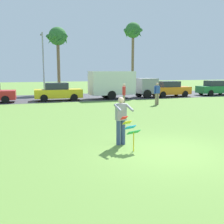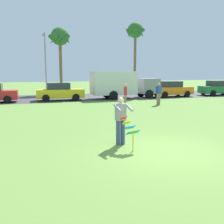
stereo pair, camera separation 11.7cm
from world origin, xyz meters
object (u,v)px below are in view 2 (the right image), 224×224
at_px(parked_car_orange, 172,89).
at_px(palm_tree_centre_far, 135,33).
at_px(person_walker_far, 125,94).
at_px(person_walker_near, 159,93).
at_px(parked_truck_grey_van, 122,84).
at_px(palm_tree_right_near, 60,39).
at_px(kite_held, 130,128).
at_px(parked_car_yellow, 60,92).
at_px(streetlight_pole, 45,59).
at_px(person_kite_flyer, 121,119).
at_px(parked_car_green, 218,88).

relative_size(parked_car_orange, palm_tree_centre_far, 0.46).
bearing_deg(person_walker_far, person_walker_near, 7.01).
height_order(parked_truck_grey_van, person_walker_near, parked_truck_grey_van).
relative_size(parked_truck_grey_van, parked_car_orange, 1.60).
distance_m(palm_tree_centre_far, person_walker_near, 17.85).
height_order(parked_truck_grey_van, palm_tree_right_near, palm_tree_right_near).
relative_size(kite_held, parked_truck_grey_van, 0.17).
height_order(palm_tree_right_near, person_walker_far, palm_tree_right_near).
bearing_deg(parked_car_yellow, person_walker_far, -55.37).
distance_m(parked_truck_grey_van, palm_tree_right_near, 10.54).
height_order(person_walker_near, person_walker_far, same).
xyz_separation_m(parked_car_yellow, streetlight_pole, (-0.64, 7.68, 3.22)).
bearing_deg(streetlight_pole, parked_truck_grey_van, -49.44).
bearing_deg(palm_tree_centre_far, person_kite_flyer, -113.73).
bearing_deg(person_kite_flyer, parked_car_green, 42.28).
xyz_separation_m(parked_car_yellow, palm_tree_centre_far, (11.63, 10.29, 6.96)).
height_order(person_kite_flyer, person_walker_near, same).
height_order(parked_car_orange, parked_car_green, same).
relative_size(person_kite_flyer, kite_held, 1.54).
bearing_deg(person_walker_near, kite_held, -122.12).
distance_m(person_kite_flyer, palm_tree_right_near, 24.03).
bearing_deg(kite_held, person_walker_near, 57.88).
bearing_deg(person_walker_near, streetlight_pole, 120.07).
distance_m(kite_held, parked_car_green, 23.38).
bearing_deg(person_kite_flyer, parked_truck_grey_van, 70.01).
bearing_deg(person_walker_far, kite_held, -109.95).
xyz_separation_m(person_kite_flyer, parked_truck_grey_van, (5.61, 15.42, 0.46)).
distance_m(parked_truck_grey_van, person_walker_far, 6.22).
relative_size(parked_truck_grey_van, palm_tree_centre_far, 0.73).
distance_m(kite_held, parked_car_orange, 19.59).
height_order(parked_car_yellow, parked_car_green, same).
relative_size(person_kite_flyer, palm_tree_right_near, 0.22).
bearing_deg(palm_tree_right_near, person_walker_near, -66.49).
height_order(palm_tree_centre_far, person_walker_far, palm_tree_centre_far).
bearing_deg(parked_truck_grey_van, palm_tree_centre_far, 61.05).
bearing_deg(palm_tree_right_near, streetlight_pole, -170.48).
bearing_deg(parked_car_orange, parked_car_yellow, 179.99).
bearing_deg(parked_truck_grey_van, person_kite_flyer, -109.99).
distance_m(parked_car_green, person_walker_far, 14.46).
distance_m(parked_car_green, palm_tree_right_near, 18.85).
height_order(parked_car_orange, palm_tree_centre_far, palm_tree_centre_far).
bearing_deg(palm_tree_right_near, parked_car_yellow, -98.11).
xyz_separation_m(kite_held, streetlight_pole, (-1.02, 23.83, 3.24)).
xyz_separation_m(person_kite_flyer, parked_car_orange, (11.15, 15.42, -0.18)).
bearing_deg(parked_truck_grey_van, parked_car_orange, -0.02).
height_order(person_kite_flyer, person_walker_far, same).
bearing_deg(parked_car_orange, person_walker_far, -141.24).
distance_m(person_kite_flyer, palm_tree_centre_far, 28.89).
xyz_separation_m(kite_held, parked_car_orange, (11.09, 16.15, 0.02)).
bearing_deg(parked_truck_grey_van, person_walker_far, -107.26).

